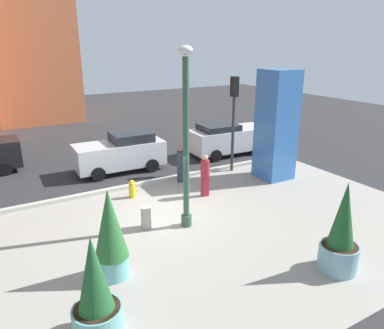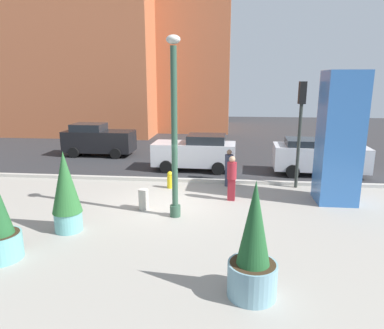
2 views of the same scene
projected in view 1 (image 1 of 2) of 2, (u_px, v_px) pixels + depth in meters
name	position (u px, v px, depth m)	size (l,w,h in m)	color
ground_plane	(123.00, 182.00, 16.50)	(60.00, 60.00, 0.00)	#2D2D30
plaza_pavement	(190.00, 240.00, 11.58)	(18.00, 10.00, 0.02)	#9E998E
curb_strip	(130.00, 186.00, 15.75)	(18.00, 0.24, 0.16)	#B7B2A8
lamp_post	(186.00, 145.00, 11.63)	(0.44, 0.44, 5.88)	#335642
art_pillar_blue	(276.00, 126.00, 16.29)	(1.41, 1.41, 4.88)	#3870BC
potted_plant_near_left	(341.00, 236.00, 9.77)	(1.06, 1.06, 2.58)	#7AA8B7
potted_plant_curbside	(110.00, 234.00, 9.42)	(0.89, 0.89, 2.51)	#6BB2B2
potted_plant_near_right	(96.00, 296.00, 7.53)	(1.06, 1.06, 2.37)	#6BB2B2
fire_hydrant	(132.00, 189.00, 14.69)	(0.36, 0.26, 0.75)	gold
concrete_bollard	(146.00, 218.00, 12.27)	(0.36, 0.36, 0.75)	#B2ADA3
traffic_light_corner	(234.00, 109.00, 16.97)	(0.28, 0.42, 4.50)	#333833
car_intersection	(228.00, 138.00, 20.35)	(4.52, 2.25, 1.75)	silver
car_curb_east	(121.00, 152.00, 17.64)	(4.26, 2.06, 1.85)	silver
pedestrian_by_curb	(180.00, 163.00, 16.15)	(0.46, 0.46, 1.64)	#33384C
pedestrian_crossing	(205.00, 173.00, 14.65)	(0.40, 0.40, 1.76)	maroon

